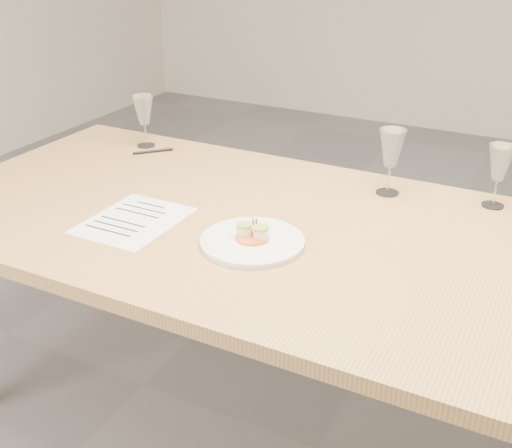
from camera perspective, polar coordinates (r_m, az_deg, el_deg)
The scene contains 7 objects.
dining_table at distance 1.73m, azimuth 6.36°, elevation -3.15°, with size 2.40×1.00×0.75m.
dinner_plate at distance 1.64m, azimuth -0.31°, elevation -1.48°, with size 0.27×0.27×0.07m.
recipe_sheet at distance 1.81m, azimuth -10.82°, elevation 0.32°, with size 0.24×0.30×0.00m.
ballpoint_pen at distance 2.32m, azimuth -9.13°, elevation 6.41°, with size 0.11×0.11×0.01m.
wine_glass_0 at distance 2.36m, azimuth -9.97°, elevation 9.85°, with size 0.08×0.08×0.19m.
wine_glass_1 at distance 1.94m, azimuth 11.94°, elevation 6.51°, with size 0.08×0.08×0.20m.
wine_glass_2 at distance 1.94m, azimuth 20.85°, elevation 4.98°, with size 0.07×0.07×0.18m.
Camera 1 is at (0.52, -1.42, 1.52)m, focal length 45.00 mm.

